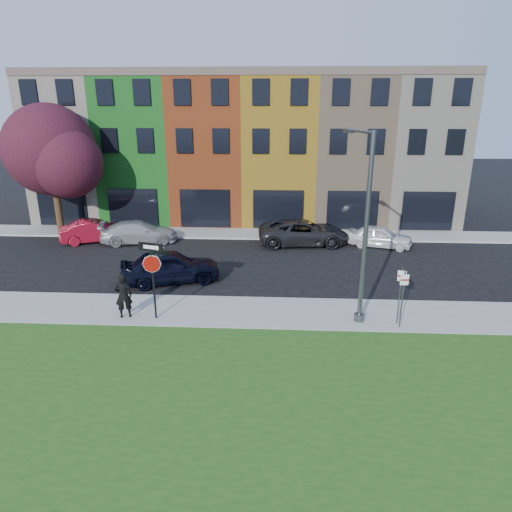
# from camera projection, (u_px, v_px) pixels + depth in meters

# --- Properties ---
(ground) EXTENTS (120.00, 120.00, 0.00)m
(ground) POSITION_uv_depth(u_px,v_px,m) (274.00, 352.00, 16.17)
(ground) COLOR black
(ground) RESTS_ON ground
(sidewalk_near) EXTENTS (40.00, 3.00, 0.12)m
(sidewalk_near) POSITION_uv_depth(u_px,v_px,m) (324.00, 314.00, 18.89)
(sidewalk_near) COLOR gray
(sidewalk_near) RESTS_ON ground
(sidewalk_far) EXTENTS (40.00, 2.40, 0.12)m
(sidewalk_far) POSITION_uv_depth(u_px,v_px,m) (233.00, 234.00, 30.49)
(sidewalk_far) COLOR gray
(sidewalk_far) RESTS_ON ground
(rowhouse_block) EXTENTS (30.00, 10.12, 10.00)m
(rowhouse_block) POSITION_uv_depth(u_px,v_px,m) (246.00, 149.00, 34.73)
(rowhouse_block) COLOR beige
(rowhouse_block) RESTS_ON ground
(stop_sign) EXTENTS (1.02, 0.32, 3.19)m
(stop_sign) POSITION_uv_depth(u_px,v_px,m) (152.00, 266.00, 17.71)
(stop_sign) COLOR black
(stop_sign) RESTS_ON sidewalk_near
(man) EXTENTS (0.94, 0.84, 1.87)m
(man) POSITION_uv_depth(u_px,v_px,m) (123.00, 296.00, 18.25)
(man) COLOR black
(man) RESTS_ON sidewalk_near
(sedan_near) EXTENTS (4.64, 5.84, 1.62)m
(sedan_near) POSITION_uv_depth(u_px,v_px,m) (170.00, 267.00, 22.19)
(sedan_near) COLOR black
(sedan_near) RESTS_ON ground
(parked_car_red) EXTENTS (4.53, 5.32, 1.40)m
(parked_car_red) POSITION_uv_depth(u_px,v_px,m) (96.00, 231.00, 28.70)
(parked_car_red) COLOR maroon
(parked_car_red) RESTS_ON ground
(parked_car_silver) EXTENTS (3.97, 5.53, 1.36)m
(parked_car_silver) POSITION_uv_depth(u_px,v_px,m) (139.00, 232.00, 28.54)
(parked_car_silver) COLOR #9F9FA4
(parked_car_silver) RESTS_ON ground
(parked_car_dark) EXTENTS (3.63, 6.05, 1.54)m
(parked_car_dark) POSITION_uv_depth(u_px,v_px,m) (303.00, 232.00, 28.15)
(parked_car_dark) COLOR black
(parked_car_dark) RESTS_ON ground
(parked_car_white) EXTENTS (3.57, 4.63, 1.30)m
(parked_car_white) POSITION_uv_depth(u_px,v_px,m) (380.00, 236.00, 27.71)
(parked_car_white) COLOR white
(parked_car_white) RESTS_ON ground
(street_lamp) EXTENTS (0.98, 2.52, 7.36)m
(street_lamp) POSITION_uv_depth(u_px,v_px,m) (363.00, 230.00, 17.23)
(street_lamp) COLOR #4A4D4F
(street_lamp) RESTS_ON sidewalk_near
(parking_sign_a) EXTENTS (0.32, 0.09, 2.31)m
(parking_sign_a) POSITION_uv_depth(u_px,v_px,m) (403.00, 293.00, 17.22)
(parking_sign_a) COLOR #4A4D4F
(parking_sign_a) RESTS_ON sidewalk_near
(parking_sign_b) EXTENTS (0.31, 0.13, 2.34)m
(parking_sign_b) POSITION_uv_depth(u_px,v_px,m) (400.00, 290.00, 17.51)
(parking_sign_b) COLOR #4A4D4F
(parking_sign_b) RESTS_ON sidewalk_near
(tree_purple) EXTENTS (6.81, 5.96, 8.28)m
(tree_purple) POSITION_uv_depth(u_px,v_px,m) (52.00, 152.00, 28.63)
(tree_purple) COLOR #312110
(tree_purple) RESTS_ON sidewalk_far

